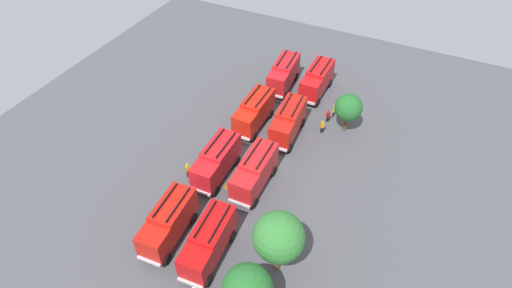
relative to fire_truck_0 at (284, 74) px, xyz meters
The scene contains 18 objects.
ground_plane 13.90m from the fire_truck_0, 10.10° to the left, with size 64.69×64.69×0.00m, color #4C4C51.
fire_truck_0 is the anchor object (origin of this frame).
fire_truck_1 9.16m from the fire_truck_0, ahead, with size 7.21×2.77×3.88m.
fire_truck_2 18.42m from the fire_truck_0, ahead, with size 7.25×2.87×3.88m.
fire_truck_3 27.34m from the fire_truck_0, ahead, with size 7.34×3.14×3.88m.
fire_truck_4 4.59m from the fire_truck_0, 97.10° to the left, with size 7.22×2.80×3.88m.
fire_truck_5 10.06m from the fire_truck_0, 26.08° to the left, with size 7.35×3.14×3.88m.
fire_truck_6 18.60m from the fire_truck_0, 13.83° to the left, with size 7.24×2.84×3.88m.
fire_truck_7 27.92m from the fire_truck_0, ahead, with size 7.35×3.15×3.88m.
firefighter_0 20.24m from the fire_truck_0, ahead, with size 0.47×0.47×1.83m.
firefighter_1 9.24m from the fire_truck_0, 60.51° to the left, with size 0.43×0.48×1.69m.
firefighter_2 10.59m from the fire_truck_0, 49.63° to the left, with size 0.41×0.48×1.72m.
firefighter_3 8.98m from the fire_truck_0, 68.71° to the left, with size 0.45×0.30×1.77m.
tree_0 11.66m from the fire_truck_0, 63.67° to the left, with size 3.29×3.29×5.10m.
tree_1 28.21m from the fire_truck_0, 22.06° to the left, with size 4.45×4.45×6.90m.
traffic_cone_0 25.76m from the fire_truck_0, ahead, with size 0.51×0.51×0.73m, color #F2600C.
traffic_cone_1 19.78m from the fire_truck_0, ahead, with size 0.52×0.52×0.75m, color #F2600C.
traffic_cone_2 5.74m from the fire_truck_0, 26.57° to the left, with size 0.42×0.42×0.59m, color #F2600C.
Camera 1 is at (31.70, 15.37, 34.01)m, focal length 29.74 mm.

